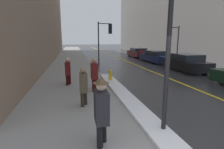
{
  "coord_description": "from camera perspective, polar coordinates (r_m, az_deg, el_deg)",
  "views": [
    {
      "loc": [
        -1.91,
        -2.65,
        2.44
      ],
      "look_at": [
        -0.4,
        4.0,
        1.05
      ],
      "focal_mm": 28.0,
      "sensor_mm": 36.0,
      "label": 1
    }
  ],
  "objects": [
    {
      "name": "parked_car_black",
      "position": [
        14.77,
        22.88,
        3.55
      ],
      "size": [
        1.88,
        4.29,
        1.32
      ],
      "rotation": [
        0.0,
        0.0,
        1.54
      ],
      "color": "black",
      "rests_on": "ground"
    },
    {
      "name": "snow_bank_curb",
      "position": [
        7.57,
        4.13,
        -6.88
      ],
      "size": [
        0.68,
        9.2,
        0.11
      ],
      "color": "white",
      "rests_on": "ground"
    },
    {
      "name": "road_centre_stripe",
      "position": [
        18.77,
        5.7,
        3.98
      ],
      "size": [
        0.16,
        80.0,
        0.0
      ],
      "color": "gold",
      "rests_on": "ground"
    },
    {
      "name": "pedestrian_in_fedora",
      "position": [
        4.0,
        -3.48,
        -11.21
      ],
      "size": [
        0.35,
        0.51,
        1.63
      ],
      "rotation": [
        0.0,
        0.0,
        -1.59
      ],
      "color": "black",
      "rests_on": "ground"
    },
    {
      "name": "fire_hydrant",
      "position": [
        10.12,
        -0.53,
        -0.44
      ],
      "size": [
        0.2,
        0.2,
        0.7
      ],
      "color": "gold",
      "rests_on": "ground"
    },
    {
      "name": "parked_car_navy",
      "position": [
        19.42,
        14.01,
        5.69
      ],
      "size": [
        1.97,
        4.56,
        1.23
      ],
      "rotation": [
        0.0,
        0.0,
        1.6
      ],
      "color": "navy",
      "rests_on": "ground"
    },
    {
      "name": "pedestrian_in_glasses",
      "position": [
        9.62,
        -14.21,
        1.43
      ],
      "size": [
        0.29,
        0.69,
        1.47
      ],
      "rotation": [
        0.0,
        0.0,
        -1.59
      ],
      "color": "#340C0C",
      "rests_on": "ground"
    },
    {
      "name": "traffic_light_near",
      "position": [
        16.48,
        -2.11,
        12.99
      ],
      "size": [
        1.31,
        0.32,
        3.97
      ],
      "rotation": [
        0.0,
        0.0,
        0.0
      ],
      "color": "black",
      "rests_on": "ground"
    },
    {
      "name": "parked_car_maroon",
      "position": [
        24.52,
        8.49,
        7.07
      ],
      "size": [
        1.82,
        4.45,
        1.24
      ],
      "rotation": [
        0.0,
        0.0,
        1.57
      ],
      "color": "#600F14",
      "rests_on": "ground"
    },
    {
      "name": "traffic_light_far",
      "position": [
        17.2,
        19.13,
        11.48
      ],
      "size": [
        1.3,
        0.45,
        3.63
      ],
      "rotation": [
        0.0,
        0.0,
        3.3
      ],
      "color": "black",
      "rests_on": "ground"
    },
    {
      "name": "sidewalk_slab",
      "position": [
        17.81,
        -12.97,
        3.36
      ],
      "size": [
        4.0,
        80.0,
        0.01
      ],
      "color": "gray",
      "rests_on": "ground"
    },
    {
      "name": "pedestrian_trailing",
      "position": [
        6.44,
        -9.29,
        -3.32
      ],
      "size": [
        0.28,
        0.47,
        1.45
      ],
      "rotation": [
        0.0,
        0.0,
        -1.59
      ],
      "color": "#2A241B",
      "rests_on": "ground"
    },
    {
      "name": "pedestrian_with_shoulder_bag",
      "position": [
        8.24,
        -5.8,
        0.53
      ],
      "size": [
        0.31,
        0.73,
        1.59
      ],
      "rotation": [
        0.0,
        0.0,
        -1.59
      ],
      "color": "#340C0C",
      "rests_on": "ground"
    }
  ]
}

